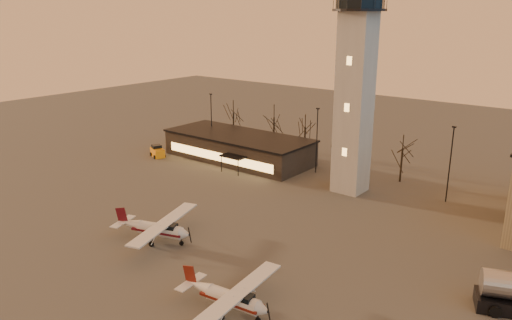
% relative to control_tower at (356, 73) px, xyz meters
% --- Properties ---
extents(ground, '(220.00, 220.00, 0.00)m').
position_rel_control_tower_xyz_m(ground, '(0.00, -30.00, -16.33)').
color(ground, '#3B3937').
rests_on(ground, ground).
extents(control_tower, '(6.80, 6.80, 32.60)m').
position_rel_control_tower_xyz_m(control_tower, '(0.00, 0.00, 0.00)').
color(control_tower, '#9C9994').
rests_on(control_tower, ground).
extents(terminal, '(25.40, 12.20, 4.30)m').
position_rel_control_tower_xyz_m(terminal, '(-21.99, 1.98, -14.17)').
color(terminal, black).
rests_on(terminal, ground).
extents(light_poles, '(58.50, 12.25, 10.14)m').
position_rel_control_tower_xyz_m(light_poles, '(0.50, 1.00, -10.92)').
color(light_poles, black).
rests_on(light_poles, ground).
extents(tree_row, '(37.20, 9.20, 8.80)m').
position_rel_control_tower_xyz_m(tree_row, '(-13.70, 9.16, -10.39)').
color(tree_row, black).
rests_on(tree_row, ground).
extents(cessna_front, '(9.07, 11.44, 3.14)m').
position_rel_control_tower_xyz_m(cessna_front, '(6.87, -32.46, -15.25)').
color(cessna_front, silver).
rests_on(cessna_front, ground).
extents(cessna_rear, '(9.76, 12.01, 3.35)m').
position_rel_control_tower_xyz_m(cessna_rear, '(-8.10, -27.19, -15.18)').
color(cessna_rear, silver).
rests_on(cessna_rear, ground).
extents(service_cart, '(3.53, 2.91, 1.98)m').
position_rel_control_tower_xyz_m(service_cart, '(-34.06, -5.34, -15.57)').
color(service_cart, orange).
rests_on(service_cart, ground).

